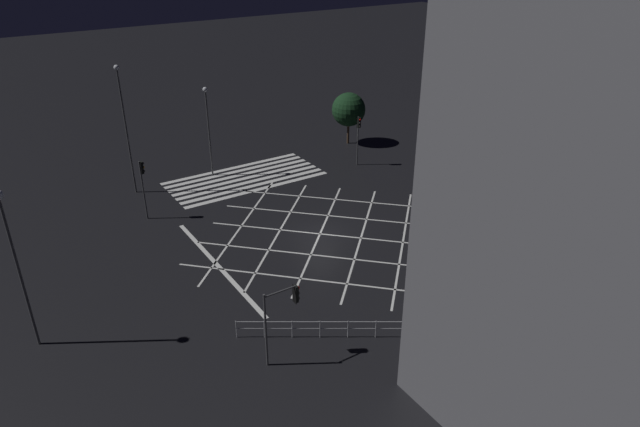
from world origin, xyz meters
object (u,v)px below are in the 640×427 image
traffic_light_se_main (143,178)px  street_tree_near (349,110)px  traffic_light_median_north (412,261)px  traffic_light_ne_main (283,308)px  traffic_light_nw_main (521,217)px  street_lamp_west (124,117)px  traffic_light_sw_cross (359,131)px  street_lamp_east (208,121)px  street_lamp_far (11,242)px

traffic_light_se_main → street_tree_near: bearing=13.5°
traffic_light_median_north → street_tree_near: street_tree_near is taller
traffic_light_ne_main → street_tree_near: 32.09m
traffic_light_nw_main → street_lamp_west: (17.67, -23.71, 3.31)m
traffic_light_nw_main → street_tree_near: size_ratio=0.82×
traffic_light_se_main → traffic_light_sw_cross: bearing=0.1°
traffic_light_ne_main → street_lamp_east: 24.82m
street_tree_near → traffic_light_ne_main: bearing=48.8°
traffic_light_ne_main → street_lamp_far: 13.21m
traffic_light_se_main → street_lamp_far: size_ratio=0.52×
street_lamp_west → traffic_light_nw_main: bearing=126.7°
traffic_light_se_main → street_lamp_west: street_lamp_west is taller
traffic_light_sw_cross → street_lamp_west: 19.60m
traffic_light_se_main → traffic_light_median_north: size_ratio=1.31×
traffic_light_sw_cross → traffic_light_ne_main: size_ratio=1.08×
traffic_light_nw_main → traffic_light_median_north: 8.78m
street_lamp_west → traffic_light_sw_cross: bearing=164.7°
traffic_light_nw_main → street_lamp_west: size_ratio=0.41×
traffic_light_ne_main → street_lamp_west: (0.19, -23.99, 3.25)m
traffic_light_nw_main → street_lamp_far: 28.84m
traffic_light_ne_main → street_lamp_far: street_lamp_far is taller
traffic_light_se_main → traffic_light_nw_main: size_ratio=1.09×
traffic_light_nw_main → street_lamp_east: bearing=-65.0°
traffic_light_sw_cross → traffic_light_median_north: bearing=-28.1°
traffic_light_nw_main → street_tree_near: bearing=-98.7°
street_lamp_west → traffic_light_se_main: bearing=83.0°
street_lamp_west → traffic_light_ne_main: bearing=90.5°
traffic_light_sw_cross → traffic_light_median_north: (9.76, 18.29, -0.72)m
street_lamp_far → traffic_light_se_main: bearing=-130.4°
traffic_light_ne_main → street_lamp_west: bearing=90.5°
traffic_light_se_main → traffic_light_ne_main: bearing=-87.5°
traffic_light_se_main → street_lamp_west: (-0.63, -5.15, 3.07)m
traffic_light_median_north → street_tree_near: (-12.43, -23.54, 0.96)m
street_lamp_west → street_lamp_far: 18.94m
street_tree_near → street_lamp_east: bearing=1.0°
street_lamp_east → street_lamp_west: size_ratio=0.75×
traffic_light_nw_main → traffic_light_median_north: traffic_light_nw_main is taller
street_lamp_west → street_lamp_far: bearing=58.2°
traffic_light_se_main → street_lamp_far: 14.68m
traffic_light_median_north → street_lamp_west: 25.32m
traffic_light_ne_main → street_tree_near: bearing=48.8°
traffic_light_se_main → street_lamp_west: bearing=83.0°
traffic_light_se_main → traffic_light_nw_main: bearing=-45.4°
street_lamp_west → street_tree_near: street_lamp_west is taller
traffic_light_nw_main → street_lamp_far: (27.64, -7.60, 3.10)m
traffic_light_median_north → traffic_light_ne_main: bearing=93.9°
traffic_light_nw_main → traffic_light_median_north: size_ratio=1.20×
traffic_light_ne_main → street_lamp_far: (10.16, -7.88, 3.03)m
street_lamp_east → traffic_light_ne_main: bearing=74.8°
traffic_light_nw_main → street_lamp_east: 26.10m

